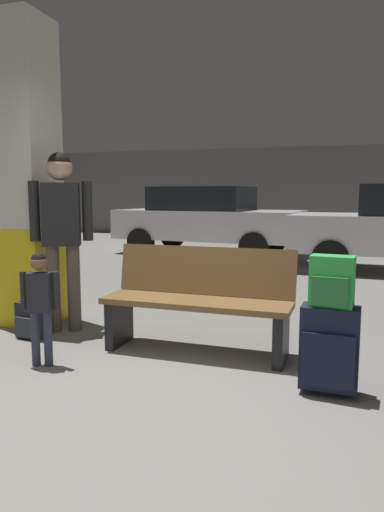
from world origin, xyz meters
TOP-DOWN VIEW (x-y plane):
  - ground_plane at (0.00, 4.00)m, footprint 18.00×18.00m
  - garage_back_wall at (0.00, 12.86)m, footprint 18.00×0.12m
  - structural_pillar at (-1.83, 1.90)m, footprint 0.57×0.57m
  - bench at (0.14, 1.50)m, footprint 1.62×0.59m
  - suitcase at (1.23, 0.89)m, footprint 0.39×0.25m
  - backpack_bright at (1.23, 0.89)m, footprint 0.30×0.22m
  - child at (-0.94, 0.80)m, footprint 0.30×0.18m
  - adult at (-1.29, 1.70)m, footprint 0.55×0.33m
  - backpack_dark_floor at (-1.46, 1.40)m, footprint 0.30×0.22m
  - parked_car_far at (-1.53, 8.01)m, footprint 4.28×2.19m

SIDE VIEW (x-z plane):
  - ground_plane at x=0.00m, z-range -0.10..0.00m
  - backpack_dark_floor at x=-1.46m, z-range 0.00..0.34m
  - suitcase at x=1.23m, z-range 0.02..0.62m
  - bench at x=0.14m, z-range 0.00..0.88m
  - child at x=-0.94m, z-range 0.10..1.00m
  - backpack_bright at x=1.23m, z-range 0.60..0.94m
  - parked_car_far at x=-1.53m, z-range 0.05..1.56m
  - adult at x=-1.29m, z-range 0.20..1.94m
  - garage_back_wall at x=0.00m, z-range 0.00..2.80m
  - structural_pillar at x=-1.83m, z-range -0.01..3.07m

